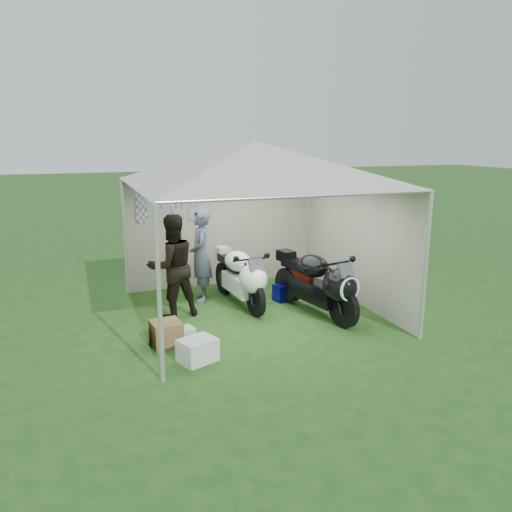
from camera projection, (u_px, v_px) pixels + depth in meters
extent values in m
plane|color=#204818|center=(255.00, 313.00, 8.91)|extent=(80.00, 80.00, 0.00)
cylinder|color=silver|center=(159.00, 296.00, 6.15)|extent=(0.06, 0.06, 2.30)
cylinder|color=silver|center=(426.00, 267.00, 7.50)|extent=(0.06, 0.06, 2.30)
cylinder|color=silver|center=(125.00, 237.00, 9.80)|extent=(0.06, 0.06, 2.30)
cylinder|color=silver|center=(308.00, 225.00, 11.15)|extent=(0.06, 0.06, 2.30)
cube|color=beige|center=(222.00, 231.00, 10.47)|extent=(4.00, 0.02, 2.30)
cube|color=beige|center=(138.00, 260.00, 7.97)|extent=(0.02, 4.00, 2.30)
cube|color=beige|center=(356.00, 242.00, 9.32)|extent=(0.02, 4.00, 2.30)
pyramid|color=silver|center=(255.00, 162.00, 8.30)|extent=(5.66, 5.66, 0.70)
cube|color=#99A5B7|center=(141.00, 201.00, 9.74)|extent=(0.22, 0.02, 0.28)
cube|color=#99A5B7|center=(159.00, 200.00, 9.86)|extent=(0.22, 0.02, 0.28)
cube|color=#99A5B7|center=(177.00, 199.00, 9.97)|extent=(0.22, 0.01, 0.28)
cube|color=#99A5B7|center=(194.00, 199.00, 10.09)|extent=(0.22, 0.01, 0.28)
cube|color=#99A5B7|center=(142.00, 216.00, 9.81)|extent=(0.22, 0.02, 0.28)
cube|color=#99A5B7|center=(160.00, 215.00, 9.92)|extent=(0.22, 0.01, 0.28)
cube|color=#99A5B7|center=(177.00, 214.00, 10.04)|extent=(0.22, 0.02, 0.28)
cube|color=#99A5B7|center=(194.00, 213.00, 10.16)|extent=(0.22, 0.01, 0.28)
cylinder|color=#D8590C|center=(232.00, 192.00, 10.33)|extent=(3.20, 0.02, 0.02)
cylinder|color=black|center=(256.00, 299.00, 8.69)|extent=(0.16, 0.64, 0.63)
cylinder|color=black|center=(225.00, 278.00, 9.99)|extent=(0.21, 0.64, 0.63)
cube|color=white|center=(240.00, 284.00, 9.28)|extent=(0.44, 1.02, 0.31)
ellipsoid|color=white|center=(253.00, 279.00, 8.71)|extent=(0.52, 0.67, 0.52)
ellipsoid|color=white|center=(238.00, 261.00, 9.27)|extent=(0.51, 0.68, 0.37)
cube|color=black|center=(229.00, 259.00, 9.66)|extent=(0.32, 0.65, 0.15)
cube|color=white|center=(223.00, 252.00, 9.94)|extent=(0.26, 0.33, 0.19)
cube|color=black|center=(232.00, 270.00, 9.60)|extent=(0.15, 0.58, 0.10)
cube|color=#3F474C|center=(256.00, 265.00, 8.53)|extent=(0.26, 0.17, 0.22)
cylinder|color=black|center=(343.00, 308.00, 8.17)|extent=(0.24, 0.67, 0.67)
cylinder|color=black|center=(288.00, 285.00, 9.45)|extent=(0.30, 0.68, 0.67)
cube|color=black|center=(316.00, 292.00, 8.74)|extent=(0.58, 1.11, 0.33)
ellipsoid|color=black|center=(340.00, 286.00, 8.18)|extent=(0.62, 0.75, 0.55)
ellipsoid|color=black|center=(313.00, 266.00, 8.73)|extent=(0.61, 0.77, 0.39)
cube|color=black|center=(298.00, 264.00, 9.11)|extent=(0.42, 0.71, 0.16)
cube|color=black|center=(286.00, 256.00, 9.40)|extent=(0.31, 0.37, 0.20)
cube|color=maroon|center=(301.00, 275.00, 9.07)|extent=(0.23, 0.62, 0.11)
cube|color=#3F474C|center=(346.00, 270.00, 8.00)|extent=(0.29, 0.21, 0.23)
cylinder|color=white|center=(350.00, 289.00, 7.98)|extent=(0.40, 0.10, 0.40)
cube|color=#0E0EAB|center=(285.00, 292.00, 9.58)|extent=(0.47, 0.34, 0.32)
imported|color=black|center=(172.00, 266.00, 8.54)|extent=(1.00, 0.85, 1.81)
imported|color=slate|center=(201.00, 256.00, 9.42)|extent=(0.55, 0.72, 1.76)
cube|color=black|center=(300.00, 279.00, 10.22)|extent=(0.49, 0.41, 0.46)
cube|color=white|center=(198.00, 350.00, 6.95)|extent=(0.60, 0.54, 0.33)
cube|color=brown|center=(166.00, 334.00, 7.47)|extent=(0.47, 0.47, 0.38)
cube|color=silver|center=(183.00, 335.00, 7.60)|extent=(0.37, 0.34, 0.23)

